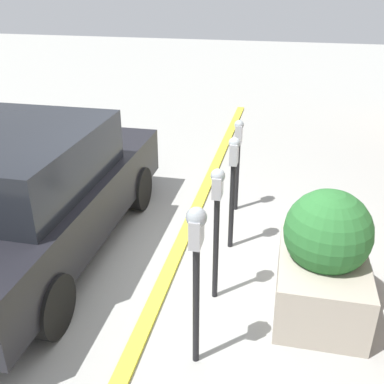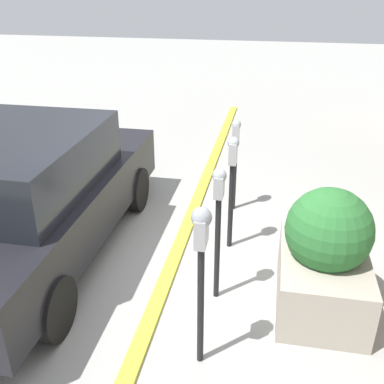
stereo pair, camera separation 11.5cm
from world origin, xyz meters
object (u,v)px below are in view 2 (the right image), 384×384
Objects in this scene: parking_meter_second at (218,209)px; parked_car_front at (25,194)px; parking_meter_middle at (232,173)px; parking_meter_nearest at (201,252)px; planter_box at (325,257)px; parking_meter_fourth at (235,151)px.

parking_meter_second is 2.38m from parked_car_front.
parked_car_front reaches higher than parking_meter_second.
parking_meter_second is at bearing -99.96° from parked_car_front.
parking_meter_second reaches higher than parking_meter_middle.
parking_meter_nearest is at bearing 178.70° from parking_meter_middle.
parking_meter_second is at bearing 94.62° from planter_box.
parking_meter_fourth is 2.81m from parked_car_front.
parking_meter_fourth is at bearing 1.04° from parking_meter_second.
parking_meter_middle is 1.08× the size of parking_meter_fourth.
parking_meter_fourth is (1.02, 0.06, -0.11)m from parking_meter_middle.
parking_meter_nearest is 1.16× the size of planter_box.
parking_meter_nearest reaches higher than planter_box.
parked_car_front reaches higher than parking_meter_middle.
parking_meter_middle reaches higher than parking_meter_fourth.
parking_meter_middle is at bearing -1.57° from parking_meter_second.
parking_meter_second is 0.35× the size of parked_car_front.
parking_meter_nearest reaches higher than parking_meter_middle.
parking_meter_nearest is 0.37× the size of parked_car_front.
parking_meter_second reaches higher than planter_box.
parking_meter_fourth is at bearing 3.64° from parking_meter_middle.
parking_meter_nearest is 1.06× the size of parking_meter_middle.
parking_meter_nearest is 1.04× the size of parking_meter_second.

